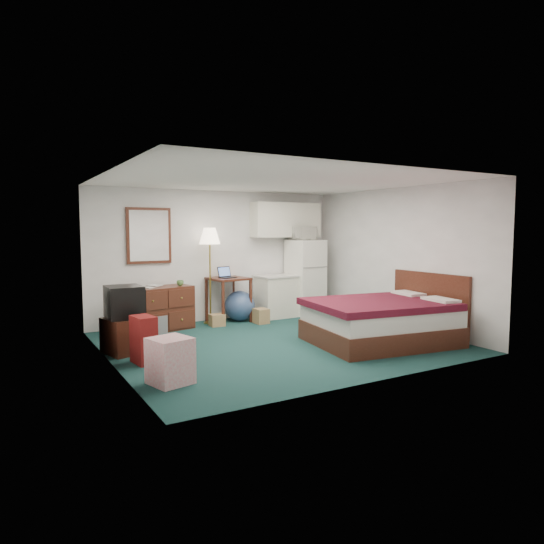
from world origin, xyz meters
TOP-DOWN VIEW (x-y plane):
  - floor at (0.00, 0.00)m, footprint 5.00×4.50m
  - ceiling at (0.00, 0.00)m, footprint 5.00×4.50m
  - walls at (0.00, 0.00)m, footprint 5.01×4.51m
  - mirror at (-1.35, 2.22)m, footprint 0.80×0.06m
  - upper_cabinets at (1.45, 2.08)m, footprint 1.50×0.35m
  - headboard at (2.46, -0.83)m, footprint 0.06×1.56m
  - dresser at (-1.30, 1.80)m, footprint 1.20×0.74m
  - floor_lamp at (-0.29, 1.96)m, footprint 0.49×0.49m
  - desk at (0.07, 1.93)m, footprint 0.75×0.75m
  - exercise_ball at (0.29, 1.89)m, footprint 0.64×0.64m
  - kitchen_counter at (1.12, 1.91)m, footprint 0.76×0.59m
  - fridge at (1.80, 1.88)m, footprint 0.68×0.68m
  - bed at (1.37, -0.83)m, footprint 2.26×1.88m
  - tv_stand at (-2.21, 0.55)m, footprint 0.62×0.66m
  - suitcase at (-2.12, -0.12)m, footprint 0.29×0.42m
  - retail_box at (-2.08, -1.12)m, footprint 0.52×0.52m
  - file_bin at (-1.51, 1.63)m, footprint 0.50×0.42m
  - cardboard_box_a at (-0.29, 1.65)m, footprint 0.27×0.23m
  - cardboard_box_b at (0.53, 1.47)m, footprint 0.24×0.28m
  - laptop at (0.04, 1.87)m, footprint 0.36×0.32m
  - crt_tv at (-2.20, 0.56)m, footprint 0.50×0.54m
  - microwave at (1.73, 1.87)m, footprint 0.53×0.33m
  - book_a at (-1.58, 1.71)m, footprint 0.14×0.07m
  - book_b at (-1.43, 1.90)m, footprint 0.18×0.10m
  - mug at (-0.93, 1.79)m, footprint 0.15×0.14m

SIDE VIEW (x-z plane):
  - floor at x=0.00m, z-range -0.01..0.01m
  - cardboard_box_a at x=-0.29m, z-range 0.00..0.22m
  - cardboard_box_b at x=0.53m, z-range 0.00..0.28m
  - file_bin at x=-1.51m, z-range 0.00..0.30m
  - tv_stand at x=-2.21m, z-range 0.00..0.50m
  - retail_box at x=-2.08m, z-range 0.00..0.53m
  - exercise_ball at x=0.29m, z-range 0.00..0.58m
  - suitcase at x=-2.12m, z-range 0.00..0.63m
  - bed at x=1.37m, z-range 0.00..0.66m
  - dresser at x=-1.30m, z-range 0.00..0.76m
  - kitchen_counter at x=1.12m, z-range 0.00..0.81m
  - desk at x=0.07m, z-range 0.00..0.85m
  - headboard at x=2.46m, z-range 0.05..1.05m
  - crt_tv at x=-2.20m, z-range 0.50..0.96m
  - fridge at x=1.80m, z-range 0.00..1.54m
  - mug at x=-0.93m, z-range 0.76..0.89m
  - book_a at x=-1.58m, z-range 0.76..0.96m
  - book_b at x=-1.43m, z-range 0.76..1.01m
  - floor_lamp at x=-0.29m, z-range 0.00..1.79m
  - laptop at x=0.04m, z-range 0.85..1.05m
  - walls at x=0.00m, z-range 0.00..2.50m
  - mirror at x=-1.35m, z-range 1.15..2.15m
  - microwave at x=1.73m, z-range 1.54..1.88m
  - upper_cabinets at x=1.45m, z-range 1.60..2.30m
  - ceiling at x=0.00m, z-range 2.50..2.50m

